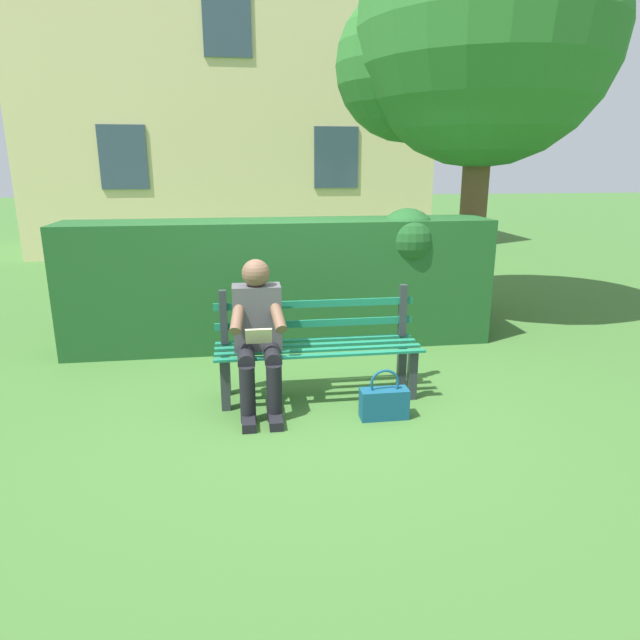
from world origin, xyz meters
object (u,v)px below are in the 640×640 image
Objects in this scene: park_bench at (317,346)px; person_seated at (258,331)px; handbag at (384,402)px; tree at (472,39)px.

person_seated reaches higher than park_bench.
handbag is at bearing 157.99° from person_seated.
tree reaches higher than handbag.
tree is 4.63m from handbag.
park_bench is 1.43× the size of person_seated.
person_seated is (0.49, 0.16, 0.19)m from park_bench.
handbag is at bearing 59.89° from tree.
person_seated is at bearing 18.10° from park_bench.
tree is at bearing -131.70° from park_bench.
handbag is at bearing 129.40° from park_bench.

